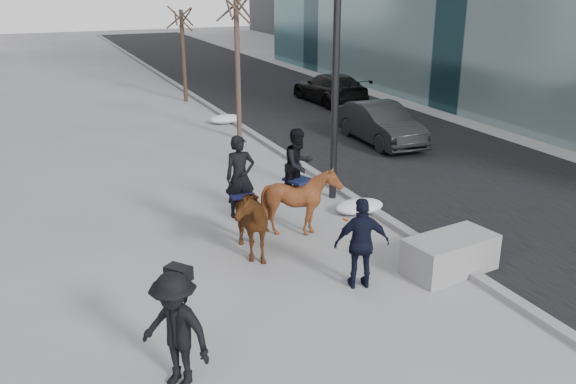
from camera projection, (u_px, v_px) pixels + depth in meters
name	position (u px, v px, depth m)	size (l,w,h in m)	color
ground	(314.00, 287.00, 11.45)	(120.00, 120.00, 0.00)	gray
road	(365.00, 132.00, 22.72)	(8.00, 90.00, 0.01)	black
curb	(266.00, 142.00, 21.19)	(0.25, 90.00, 0.12)	gray
planter	(450.00, 254.00, 11.93)	(1.83, 0.91, 0.73)	gray
car_near	(381.00, 124.00, 21.06)	(1.47, 4.21, 1.39)	black
car_far	(330.00, 88.00, 27.82)	(1.89, 4.65, 1.35)	black
tree_near	(237.00, 61.00, 20.95)	(1.20, 1.20, 5.51)	#382C21
tree_far	(183.00, 51.00, 27.59)	(1.20, 1.20, 4.56)	#372920
mounted_left	(243.00, 212.00, 12.54)	(0.98, 1.98, 2.50)	#492C0E
mounted_right	(300.00, 193.00, 13.51)	(1.68, 1.78, 2.41)	#46250E
feeder	(362.00, 243.00, 11.18)	(1.11, 1.00, 1.75)	black
camera_crew	(176.00, 330.00, 8.43)	(1.21, 1.30, 1.75)	black
snow_piles	(272.00, 150.00, 19.87)	(1.32, 11.38, 0.33)	silver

